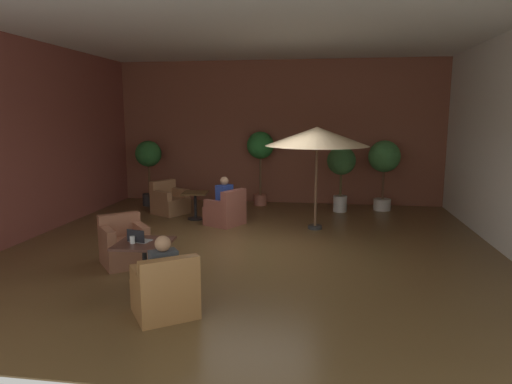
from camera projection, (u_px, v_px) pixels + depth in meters
name	position (u px, v px, depth m)	size (l,w,h in m)	color
ground_plane	(252.00, 247.00, 8.95)	(9.58, 9.59, 0.02)	brown
wall_back_brick	(278.00, 133.00, 13.24)	(9.58, 0.08, 4.13)	brown
wall_left_accent	(24.00, 140.00, 9.30)	(0.08, 9.59, 4.13)	brown
ceiling_slab	(252.00, 27.00, 8.25)	(9.58, 9.59, 0.06)	silver
cafe_table_front_left	(144.00, 252.00, 6.85)	(0.83, 0.83, 0.68)	black
armchair_front_left_north	(165.00, 293.00, 5.84)	(1.03, 1.02, 0.83)	#9C6838
armchair_front_left_east	(124.00, 246.00, 7.88)	(1.04, 1.05, 0.85)	#915941
cafe_table_front_right	(195.00, 200.00, 11.27)	(0.66, 0.66, 0.68)	black
armchair_front_right_north	(226.00, 212.00, 10.70)	(1.00, 1.01, 0.86)	#9E5748
armchair_front_right_east	(169.00, 202.00, 11.93)	(1.04, 1.04, 0.86)	#9C6A46
patio_umbrella_tall_red	(317.00, 137.00, 10.03)	(2.31, 2.31, 2.31)	#2D2D2D
potted_tree_left_corner	(260.00, 150.00, 12.84)	(0.77, 0.77, 2.11)	#AC614E
potted_tree_mid_left	(341.00, 166.00, 12.02)	(0.76, 0.76, 1.76)	silver
potted_tree_mid_right	(149.00, 160.00, 12.87)	(0.74, 0.74, 1.86)	#303034
potted_tree_right_corner	(384.00, 161.00, 12.19)	(0.85, 0.85, 1.90)	beige
patron_blue_shirt	(163.00, 262.00, 5.81)	(0.41, 0.38, 0.64)	#383C42
patron_by_window	(224.00, 193.00, 10.66)	(0.39, 0.44, 0.71)	#29409B
iced_drink_cup	(133.00, 240.00, 6.76)	(0.08, 0.08, 0.11)	white
open_laptop	(138.00, 239.00, 6.84)	(0.35, 0.29, 0.20)	#9EA0A5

